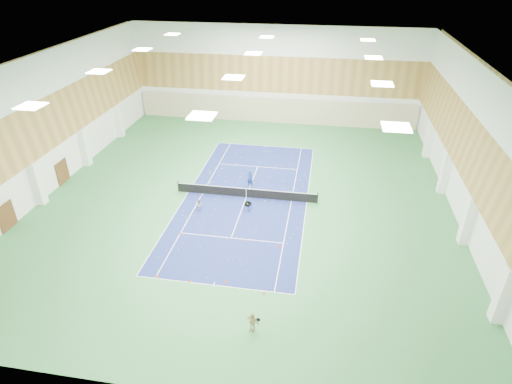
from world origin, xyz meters
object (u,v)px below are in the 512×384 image
at_px(child_court, 200,205).
at_px(child_apron, 252,322).
at_px(ball_cart, 248,207).
at_px(coach, 250,178).
at_px(tennis_net, 246,192).

distance_m(child_court, child_apron, 14.04).
xyz_separation_m(child_court, ball_cart, (4.07, 0.68, -0.18)).
height_order(coach, ball_cart, coach).
relative_size(tennis_net, coach, 7.55).
relative_size(coach, child_apron, 1.28).
xyz_separation_m(tennis_net, child_court, (-3.49, -2.95, 0.04)).
bearing_deg(child_court, coach, 20.56).
distance_m(child_apron, ball_cart, 13.27).
relative_size(child_court, ball_cart, 1.43).
bearing_deg(child_apron, tennis_net, 120.37).
relative_size(tennis_net, child_court, 10.78).
bearing_deg(child_apron, coach, 119.08).
bearing_deg(child_court, tennis_net, 4.90).
height_order(child_court, child_apron, child_apron).
bearing_deg(child_court, child_apron, -96.66).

